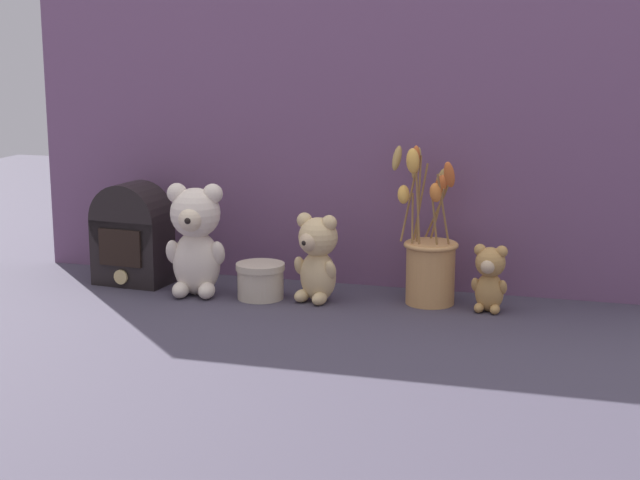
% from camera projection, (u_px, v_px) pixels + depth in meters
% --- Properties ---
extents(ground_plane, '(4.00, 4.00, 0.00)m').
position_uv_depth(ground_plane, '(317.00, 302.00, 1.99)').
color(ground_plane, '#3D3847').
extents(backdrop_wall, '(1.40, 0.02, 0.67)m').
position_uv_depth(backdrop_wall, '(339.00, 129.00, 2.08)').
color(backdrop_wall, '#704C70').
rests_on(backdrop_wall, ground).
extents(teddy_bear_large, '(0.13, 0.12, 0.23)m').
position_uv_depth(teddy_bear_large, '(196.00, 237.00, 2.02)').
color(teddy_bear_large, beige).
rests_on(teddy_bear_large, ground).
extents(teddy_bear_medium, '(0.10, 0.09, 0.18)m').
position_uv_depth(teddy_bear_medium, '(316.00, 256.00, 1.98)').
color(teddy_bear_medium, '#DBBC84').
rests_on(teddy_bear_medium, ground).
extents(teddy_bear_small, '(0.07, 0.07, 0.13)m').
position_uv_depth(teddy_bear_small, '(490.00, 277.00, 1.91)').
color(teddy_bear_small, tan).
rests_on(teddy_bear_small, ground).
extents(flower_vase, '(0.15, 0.13, 0.32)m').
position_uv_depth(flower_vase, '(430.00, 258.00, 1.96)').
color(flower_vase, tan).
rests_on(flower_vase, ground).
extents(vintage_radio, '(0.17, 0.11, 0.22)m').
position_uv_depth(vintage_radio, '(132.00, 234.00, 2.12)').
color(vintage_radio, black).
rests_on(vintage_radio, ground).
extents(decorative_tin_tall, '(0.10, 0.10, 0.07)m').
position_uv_depth(decorative_tin_tall, '(261.00, 281.00, 2.01)').
color(decorative_tin_tall, beige).
rests_on(decorative_tin_tall, ground).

